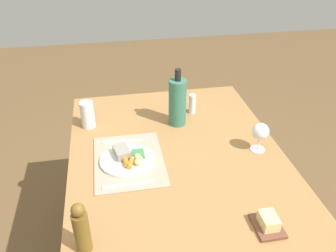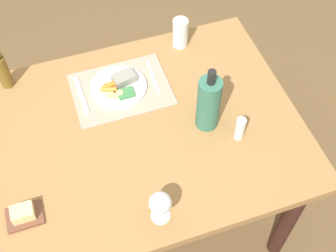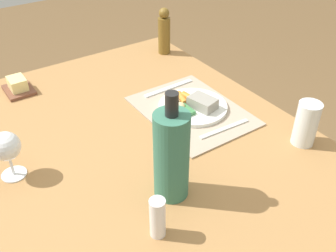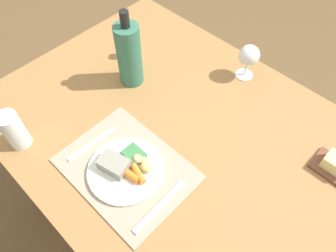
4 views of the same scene
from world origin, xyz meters
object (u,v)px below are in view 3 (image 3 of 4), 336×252
object	(u,v)px
salt_shaker	(158,218)
cooler_bottle	(171,155)
fork	(224,129)
water_tumbler	(306,126)
pepper_mill	(164,32)
dining_table	(141,161)
wine_glass	(6,147)
butter_dish	(18,86)
knife	(169,88)
dinner_plate	(193,105)

from	to	relation	value
salt_shaker	cooler_bottle	bearing A→B (deg)	-47.52
fork	cooler_bottle	world-z (taller)	cooler_bottle
water_tumbler	pepper_mill	size ratio (longest dim) A/B	0.70
dining_table	water_tumbler	bearing A→B (deg)	-127.44
wine_glass	butter_dish	world-z (taller)	wine_glass
butter_dish	pepper_mill	size ratio (longest dim) A/B	0.62
wine_glass	pepper_mill	distance (m)	0.93
wine_glass	salt_shaker	distance (m)	0.47
salt_shaker	butter_dish	bearing A→B (deg)	4.85
salt_shaker	pepper_mill	xyz separation A→B (m)	(0.85, -0.59, 0.04)
salt_shaker	wine_glass	bearing A→B (deg)	29.26
wine_glass	salt_shaker	size ratio (longest dim) A/B	1.29
knife	water_tumbler	xyz separation A→B (m)	(-0.51, -0.17, 0.05)
pepper_mill	dinner_plate	bearing A→B (deg)	158.11
fork	cooler_bottle	xyz separation A→B (m)	(-0.13, 0.31, 0.12)
salt_shaker	cooler_bottle	distance (m)	0.16
salt_shaker	water_tumbler	bearing A→B (deg)	-85.50
fork	butter_dish	distance (m)	0.81
pepper_mill	wine_glass	bearing A→B (deg)	118.52
dining_table	wine_glass	distance (m)	0.45
knife	pepper_mill	distance (m)	0.35
dinner_plate	water_tumbler	xyz separation A→B (m)	(-0.35, -0.18, 0.04)
fork	salt_shaker	distance (m)	0.48
knife	cooler_bottle	distance (m)	0.57
knife	salt_shaker	world-z (taller)	salt_shaker
dining_table	pepper_mill	distance (m)	0.68
fork	knife	xyz separation A→B (m)	(0.33, 0.00, 0.00)
dinner_plate	pepper_mill	xyz separation A→B (m)	(0.46, -0.18, 0.08)
fork	cooler_bottle	distance (m)	0.36
wine_glass	cooler_bottle	bearing A→B (deg)	-132.86
water_tumbler	dining_table	bearing A→B (deg)	52.56
wine_glass	water_tumbler	xyz separation A→B (m)	(-0.36, -0.81, -0.04)
water_tumbler	cooler_bottle	world-z (taller)	cooler_bottle
dining_table	pepper_mill	bearing A→B (deg)	-40.87
fork	water_tumbler	size ratio (longest dim) A/B	1.35
pepper_mill	fork	bearing A→B (deg)	164.41
dining_table	butter_dish	xyz separation A→B (m)	(0.51, 0.24, 0.13)
salt_shaker	butter_dish	world-z (taller)	salt_shaker
water_tumbler	fork	bearing A→B (deg)	41.44
salt_shaker	cooler_bottle	xyz separation A→B (m)	(0.10, -0.11, 0.07)
knife	salt_shaker	size ratio (longest dim) A/B	1.93
wine_glass	butter_dish	xyz separation A→B (m)	(0.47, -0.15, -0.08)
knife	salt_shaker	xyz separation A→B (m)	(-0.56, 0.41, 0.05)
fork	wine_glass	world-z (taller)	wine_glass
knife	wine_glass	bearing A→B (deg)	101.72
knife	wine_glass	distance (m)	0.66
knife	pepper_mill	size ratio (longest dim) A/B	1.05
dining_table	fork	distance (m)	0.30
fork	cooler_bottle	bearing A→B (deg)	116.46
fork	pepper_mill	distance (m)	0.65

